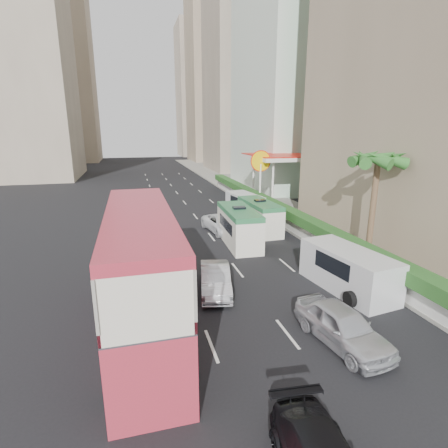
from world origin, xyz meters
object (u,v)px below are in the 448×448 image
object	(u,v)px
double_decker_bus	(142,272)
panel_van_far	(245,204)
shell_station	(279,179)
panel_van_near	(348,270)
minibus_near	(239,226)
car_silver_lane_a	(216,292)
minibus_far	(259,216)
van_asset	(223,232)
palm_tree	(372,211)
car_silver_lane_b	(340,343)

from	to	relation	value
double_decker_bus	panel_van_far	size ratio (longest dim) A/B	2.17
shell_station	panel_van_near	bearing A→B (deg)	-104.39
minibus_near	car_silver_lane_a	bearing A→B (deg)	-113.38
shell_station	car_silver_lane_a	bearing A→B (deg)	-121.10
minibus_far	minibus_near	bearing A→B (deg)	-135.07
double_decker_bus	minibus_far	distance (m)	16.10
van_asset	double_decker_bus	bearing A→B (deg)	-125.97
panel_van_near	palm_tree	distance (m)	5.05
car_silver_lane_a	minibus_near	size ratio (longest dim) A/B	0.71
palm_tree	panel_van_far	bearing A→B (deg)	102.60
van_asset	panel_van_near	xyz separation A→B (m)	(3.54, -12.10, 1.08)
car_silver_lane_a	panel_van_near	size ratio (longest dim) A/B	0.78
palm_tree	car_silver_lane_a	bearing A→B (deg)	-171.81
double_decker_bus	palm_tree	distance (m)	14.39
car_silver_lane_b	panel_van_near	size ratio (longest dim) A/B	0.83
car_silver_lane_b	palm_tree	world-z (taller)	palm_tree
minibus_near	shell_station	size ratio (longest dim) A/B	0.74
car_silver_lane_b	minibus_far	bearing A→B (deg)	72.72
panel_van_near	double_decker_bus	bearing A→B (deg)	178.02
panel_van_near	palm_tree	world-z (taller)	palm_tree
car_silver_lane_a	minibus_near	xyz separation A→B (m)	(3.52, 7.30, 1.32)
car_silver_lane_a	shell_station	xyz separation A→B (m)	(12.34, 20.46, 2.75)
car_silver_lane_b	panel_van_far	xyz separation A→B (m)	(3.17, 21.80, 1.01)
van_asset	shell_station	xyz separation A→B (m)	(9.16, 9.82, 2.75)
car_silver_lane_a	minibus_far	size ratio (longest dim) A/B	0.75
panel_van_near	shell_station	world-z (taller)	shell_station
minibus_near	car_silver_lane_b	bearing A→B (deg)	-86.84
double_decker_bus	shell_station	xyz separation A→B (m)	(16.00, 23.00, 0.22)
van_asset	panel_van_far	bearing A→B (deg)	47.63
minibus_far	panel_van_near	world-z (taller)	minibus_far
double_decker_bus	car_silver_lane_a	xyz separation A→B (m)	(3.66, 2.54, -2.53)
panel_van_far	car_silver_lane_b	bearing A→B (deg)	-105.56
van_asset	palm_tree	distance (m)	12.01
double_decker_bus	van_asset	world-z (taller)	double_decker_bus
minibus_near	panel_van_near	xyz separation A→B (m)	(3.20, -8.75, -0.24)
palm_tree	minibus_far	bearing A→B (deg)	114.55
car_silver_lane_b	minibus_far	world-z (taller)	minibus_far
panel_van_near	minibus_near	bearing A→B (deg)	102.15
car_silver_lane_b	panel_van_near	world-z (taller)	panel_van_near
car_silver_lane_a	palm_tree	size ratio (longest dim) A/B	0.66
minibus_far	car_silver_lane_b	bearing A→B (deg)	-100.89
car_silver_lane_b	minibus_near	xyz separation A→B (m)	(-0.18, 12.96, 1.32)
panel_van_far	minibus_near	bearing A→B (deg)	-118.02
car_silver_lane_a	shell_station	world-z (taller)	shell_station
panel_van_near	palm_tree	bearing A→B (deg)	32.49
palm_tree	shell_station	world-z (taller)	palm_tree
minibus_near	panel_van_near	size ratio (longest dim) A/B	1.11
car_silver_lane_b	minibus_near	distance (m)	13.03
van_asset	panel_van_near	size ratio (longest dim) A/B	0.91
car_silver_lane_b	shell_station	bearing A→B (deg)	63.33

